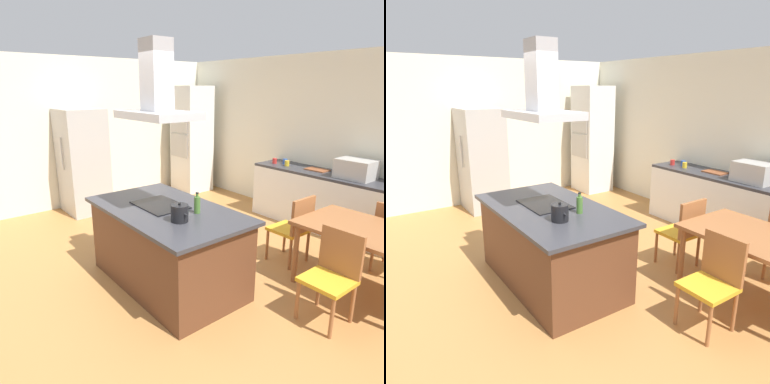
# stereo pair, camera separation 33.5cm
# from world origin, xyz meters

# --- Properties ---
(ground) EXTENTS (16.00, 16.00, 0.00)m
(ground) POSITION_xyz_m (0.00, 1.50, 0.00)
(ground) COLOR #AD753D
(wall_back) EXTENTS (7.20, 0.10, 2.70)m
(wall_back) POSITION_xyz_m (0.00, 3.25, 1.35)
(wall_back) COLOR silver
(wall_back) RESTS_ON ground
(wall_left) EXTENTS (0.10, 8.80, 2.70)m
(wall_left) POSITION_xyz_m (-3.45, 1.00, 1.35)
(wall_left) COLOR silver
(wall_left) RESTS_ON ground
(kitchen_island) EXTENTS (1.87, 1.08, 0.90)m
(kitchen_island) POSITION_xyz_m (0.00, 0.00, 0.45)
(kitchen_island) COLOR #59331E
(kitchen_island) RESTS_ON ground
(cooktop) EXTENTS (0.60, 0.44, 0.01)m
(cooktop) POSITION_xyz_m (-0.12, 0.00, 0.91)
(cooktop) COLOR black
(cooktop) RESTS_ON kitchen_island
(tea_kettle) EXTENTS (0.23, 0.17, 0.20)m
(tea_kettle) POSITION_xyz_m (0.40, -0.11, 0.99)
(tea_kettle) COLOR black
(tea_kettle) RESTS_ON kitchen_island
(olive_oil_bottle) EXTENTS (0.07, 0.07, 0.22)m
(olive_oil_bottle) POSITION_xyz_m (0.32, 0.17, 0.99)
(olive_oil_bottle) COLOR #47722D
(olive_oil_bottle) RESTS_ON kitchen_island
(back_counter) EXTENTS (2.49, 0.62, 0.90)m
(back_counter) POSITION_xyz_m (0.21, 2.88, 0.45)
(back_counter) COLOR silver
(back_counter) RESTS_ON ground
(countertop_microwave) EXTENTS (0.50, 0.38, 0.28)m
(countertop_microwave) POSITION_xyz_m (0.61, 2.88, 1.04)
(countertop_microwave) COLOR #B2AFAA
(countertop_microwave) RESTS_ON back_counter
(coffee_mug_red) EXTENTS (0.08, 0.08, 0.09)m
(coffee_mug_red) POSITION_xyz_m (-0.80, 2.81, 0.95)
(coffee_mug_red) COLOR red
(coffee_mug_red) RESTS_ON back_counter
(coffee_mug_blue) EXTENTS (0.08, 0.08, 0.09)m
(coffee_mug_blue) POSITION_xyz_m (-0.65, 2.91, 0.95)
(coffee_mug_blue) COLOR #2D56B2
(coffee_mug_blue) RESTS_ON back_counter
(coffee_mug_yellow) EXTENTS (0.08, 0.08, 0.09)m
(coffee_mug_yellow) POSITION_xyz_m (-0.54, 2.81, 0.95)
(coffee_mug_yellow) COLOR gold
(coffee_mug_yellow) RESTS_ON back_counter
(cutting_board) EXTENTS (0.34, 0.24, 0.02)m
(cutting_board) POSITION_xyz_m (-0.04, 2.93, 0.91)
(cutting_board) COLOR brown
(cutting_board) RESTS_ON back_counter
(wall_oven_stack) EXTENTS (0.70, 0.66, 2.20)m
(wall_oven_stack) POSITION_xyz_m (-2.90, 2.65, 1.10)
(wall_oven_stack) COLOR silver
(wall_oven_stack) RESTS_ON ground
(refrigerator) EXTENTS (0.80, 0.73, 1.82)m
(refrigerator) POSITION_xyz_m (-2.98, 0.26, 0.91)
(refrigerator) COLOR #B2AFAA
(refrigerator) RESTS_ON ground
(dining_table) EXTENTS (1.40, 0.90, 0.75)m
(dining_table) POSITION_xyz_m (1.52, 1.52, 0.67)
(dining_table) COLOR #995B33
(dining_table) RESTS_ON ground
(chair_facing_island) EXTENTS (0.42, 0.42, 0.89)m
(chair_facing_island) POSITION_xyz_m (1.52, 0.86, 0.51)
(chair_facing_island) COLOR gold
(chair_facing_island) RESTS_ON ground
(chair_at_left_end) EXTENTS (0.42, 0.42, 0.89)m
(chair_at_left_end) POSITION_xyz_m (0.60, 1.52, 0.51)
(chair_at_left_end) COLOR gold
(chair_at_left_end) RESTS_ON ground
(range_hood) EXTENTS (0.90, 0.55, 0.78)m
(range_hood) POSITION_xyz_m (-0.12, 0.00, 2.10)
(range_hood) COLOR #ADADB2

